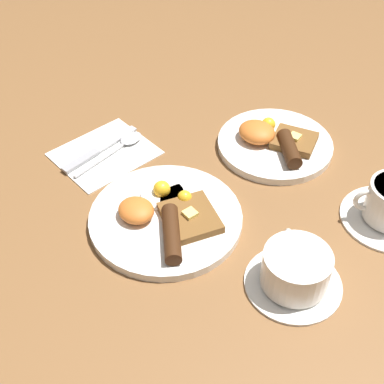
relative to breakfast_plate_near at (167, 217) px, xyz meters
name	(u,v)px	position (x,y,z in m)	size (l,w,h in m)	color
ground_plane	(166,221)	(0.00, 0.00, -0.01)	(3.00, 3.00, 0.00)	brown
breakfast_plate_near	(167,217)	(0.00, 0.00, 0.00)	(0.25, 0.25, 0.04)	white
breakfast_plate_far	(274,141)	(0.00, 0.28, 0.00)	(0.22, 0.22, 0.05)	white
teacup_near	(295,271)	(0.22, 0.05, 0.02)	(0.14, 0.14, 0.07)	white
napkin	(105,153)	(-0.21, 0.03, -0.01)	(0.15, 0.17, 0.01)	white
knife	(96,151)	(-0.22, 0.02, -0.01)	(0.03, 0.18, 0.01)	silver
spoon	(124,143)	(-0.21, 0.08, 0.00)	(0.04, 0.17, 0.01)	silver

